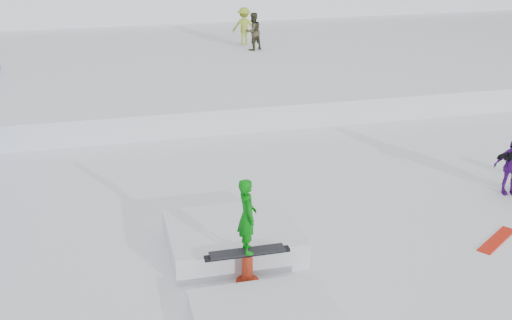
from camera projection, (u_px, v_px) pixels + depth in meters
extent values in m
plane|color=white|center=(256.00, 245.00, 13.32)|extent=(120.00, 120.00, 0.00)
cube|color=white|center=(138.00, 0.00, 39.94)|extent=(60.00, 14.00, 2.40)
cube|color=white|center=(165.00, 61.00, 27.61)|extent=(50.00, 18.00, 0.80)
cylinder|color=black|center=(0.00, 76.00, 24.44)|extent=(0.05, 0.05, 1.10)
imported|color=#3A3622|center=(253.00, 31.00, 27.51)|extent=(0.95, 0.86, 1.60)
imported|color=#9BB12B|center=(244.00, 26.00, 28.65)|extent=(1.17, 0.83, 1.65)
imported|color=#551386|center=(511.00, 166.00, 15.52)|extent=(0.89, 0.54, 1.41)
cube|color=red|center=(497.00, 240.00, 13.51)|extent=(1.31, 1.03, 0.03)
cube|color=white|center=(233.00, 238.00, 13.05)|extent=(2.60, 2.20, 0.54)
cube|color=white|center=(264.00, 313.00, 10.84)|extent=(2.40, 1.60, 0.30)
cylinder|color=#B63A1D|center=(248.00, 282.00, 11.97)|extent=(0.44, 0.44, 0.06)
cylinder|color=#B63A1D|center=(247.00, 269.00, 11.87)|extent=(0.20, 0.20, 0.60)
cube|color=black|center=(247.00, 254.00, 11.75)|extent=(1.60, 0.16, 0.06)
cube|color=black|center=(247.00, 252.00, 11.73)|extent=(1.40, 0.28, 0.03)
imported|color=#03740A|center=(247.00, 216.00, 11.46)|extent=(0.34, 0.52, 1.42)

